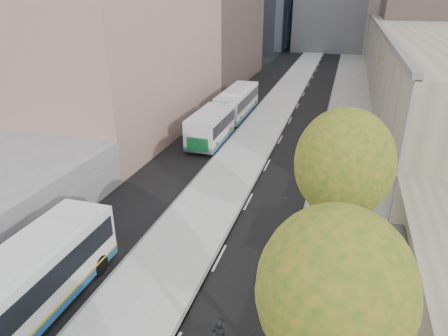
% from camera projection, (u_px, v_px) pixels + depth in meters
% --- Properties ---
extents(bus_platform, '(4.25, 150.00, 0.15)m').
position_uv_depth(bus_platform, '(267.00, 121.00, 40.25)').
color(bus_platform, '#B8B8B8').
rests_on(bus_platform, ground).
extents(sidewalk, '(4.75, 150.00, 0.08)m').
position_uv_depth(sidewalk, '(349.00, 128.00, 38.15)').
color(sidewalk, gray).
rests_on(sidewalk, ground).
extents(building_tan, '(18.00, 92.00, 8.00)m').
position_uv_depth(building_tan, '(435.00, 51.00, 58.95)').
color(building_tan, gray).
rests_on(building_tan, ground).
extents(bus_shelter, '(1.90, 4.40, 2.53)m').
position_uv_depth(bus_shelter, '(388.00, 260.00, 15.80)').
color(bus_shelter, '#383A3F').
rests_on(bus_shelter, sidewalk).
extents(tree_b, '(4.00, 4.00, 6.97)m').
position_uv_depth(tree_b, '(334.00, 292.00, 9.99)').
color(tree_b, black).
rests_on(tree_b, sidewalk).
extents(tree_c, '(4.20, 4.20, 7.28)m').
position_uv_depth(tree_c, '(344.00, 164.00, 16.91)').
color(tree_c, black).
rests_on(tree_c, sidewalk).
extents(bus_far, '(2.55, 16.70, 2.78)m').
position_uv_depth(bus_far, '(227.00, 111.00, 38.23)').
color(bus_far, silver).
rests_on(bus_far, ground).
extents(distant_car, '(2.20, 4.13, 1.34)m').
position_uv_depth(distant_car, '(243.00, 100.00, 45.48)').
color(distant_car, silver).
rests_on(distant_car, ground).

